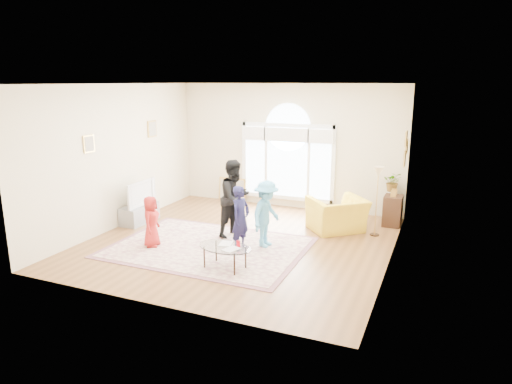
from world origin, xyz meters
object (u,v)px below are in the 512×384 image
at_px(area_rug, 208,247).
at_px(armchair, 337,215).
at_px(tv_console, 139,214).
at_px(television, 138,193).
at_px(coffee_table, 225,248).

xyz_separation_m(area_rug, armchair, (2.13, 2.05, 0.36)).
distance_m(area_rug, armchair, 2.98).
bearing_deg(tv_console, television, -0.00).
height_order(area_rug, armchair, armchair).
bearing_deg(armchair, tv_console, -26.10).
height_order(area_rug, coffee_table, coffee_table).
xyz_separation_m(area_rug, television, (-2.30, 0.87, 0.70)).
bearing_deg(area_rug, armchair, 43.90).
distance_m(area_rug, coffee_table, 1.20).
relative_size(tv_console, coffee_table, 0.93).
xyz_separation_m(area_rug, coffee_table, (0.78, -0.82, 0.39)).
bearing_deg(area_rug, tv_console, 159.35).
height_order(tv_console, coffee_table, coffee_table).
xyz_separation_m(area_rug, tv_console, (-2.31, 0.87, 0.20)).
xyz_separation_m(coffee_table, armchair, (1.34, 2.86, -0.03)).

